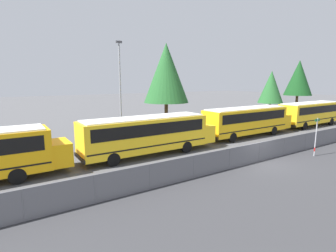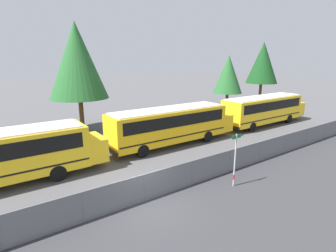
{
  "view_description": "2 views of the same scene",
  "coord_description": "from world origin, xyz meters",
  "px_view_note": "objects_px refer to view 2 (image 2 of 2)",
  "views": [
    {
      "loc": [
        -15.78,
        -11.98,
        5.94
      ],
      "look_at": [
        -3.54,
        6.87,
        2.02
      ],
      "focal_mm": 28.0,
      "sensor_mm": 36.0,
      "label": 1
    },
    {
      "loc": [
        -5.84,
        -10.38,
        6.93
      ],
      "look_at": [
        6.08,
        6.63,
        1.64
      ],
      "focal_mm": 28.0,
      "sensor_mm": 36.0,
      "label": 2
    }
  ],
  "objects_px": {
    "tree_2": "(263,63)",
    "tree_3": "(77,61)",
    "school_bus_2": "(172,123)",
    "street_sign": "(235,159)",
    "school_bus_3": "(265,108)",
    "tree_0": "(228,74)"
  },
  "relations": [
    {
      "from": "school_bus_3",
      "to": "tree_2",
      "type": "distance_m",
      "value": 15.81
    },
    {
      "from": "school_bus_2",
      "to": "tree_0",
      "type": "relative_size",
      "value": 1.55
    },
    {
      "from": "school_bus_2",
      "to": "tree_3",
      "type": "distance_m",
      "value": 11.17
    },
    {
      "from": "school_bus_3",
      "to": "tree_0",
      "type": "relative_size",
      "value": 1.55
    },
    {
      "from": "tree_0",
      "to": "tree_3",
      "type": "bearing_deg",
      "value": -177.7
    },
    {
      "from": "tree_2",
      "to": "tree_3",
      "type": "relative_size",
      "value": 0.92
    },
    {
      "from": "school_bus_2",
      "to": "school_bus_3",
      "type": "xyz_separation_m",
      "value": [
        12.27,
        -0.13,
        0.0
      ]
    },
    {
      "from": "school_bus_3",
      "to": "tree_3",
      "type": "relative_size",
      "value": 1.12
    },
    {
      "from": "school_bus_2",
      "to": "school_bus_3",
      "type": "height_order",
      "value": "same"
    },
    {
      "from": "tree_0",
      "to": "tree_3",
      "type": "relative_size",
      "value": 0.73
    },
    {
      "from": "tree_0",
      "to": "tree_3",
      "type": "xyz_separation_m",
      "value": [
        -21.83,
        -0.88,
        1.99
      ]
    },
    {
      "from": "tree_0",
      "to": "tree_3",
      "type": "distance_m",
      "value": 21.93
    },
    {
      "from": "school_bus_3",
      "to": "tree_3",
      "type": "xyz_separation_m",
      "value": [
        -16.95,
        8.97,
        4.97
      ]
    },
    {
      "from": "school_bus_2",
      "to": "school_bus_3",
      "type": "bearing_deg",
      "value": -0.61
    },
    {
      "from": "school_bus_2",
      "to": "tree_0",
      "type": "xyz_separation_m",
      "value": [
        17.15,
        9.72,
        2.98
      ]
    },
    {
      "from": "street_sign",
      "to": "tree_0",
      "type": "distance_m",
      "value": 25.95
    },
    {
      "from": "school_bus_3",
      "to": "tree_0",
      "type": "height_order",
      "value": "tree_0"
    },
    {
      "from": "tree_0",
      "to": "tree_2",
      "type": "height_order",
      "value": "tree_2"
    },
    {
      "from": "street_sign",
      "to": "school_bus_3",
      "type": "bearing_deg",
      "value": 29.83
    },
    {
      "from": "school_bus_2",
      "to": "tree_3",
      "type": "relative_size",
      "value": 1.12
    },
    {
      "from": "tree_0",
      "to": "tree_2",
      "type": "xyz_separation_m",
      "value": [
        7.09,
        -0.57,
        1.57
      ]
    },
    {
      "from": "school_bus_2",
      "to": "street_sign",
      "type": "height_order",
      "value": "school_bus_2"
    }
  ]
}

